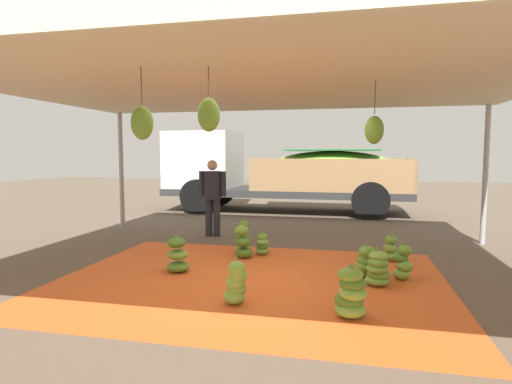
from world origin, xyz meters
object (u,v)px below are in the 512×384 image
banana_bunch_7 (243,238)px  banana_bunch_0 (178,256)px  banana_bunch_5 (365,262)px  banana_bunch_3 (403,263)px  banana_bunch_1 (262,245)px  banana_bunch_8 (243,243)px  banana_bunch_6 (236,284)px  banana_bunch_2 (378,269)px  banana_bunch_9 (391,249)px  cargo_truck_main (277,171)px  banana_bunch_4 (351,294)px  worker_0 (213,192)px

banana_bunch_7 → banana_bunch_0: bearing=-113.4°
banana_bunch_0 → banana_bunch_5: 2.68m
banana_bunch_3 → banana_bunch_7: banana_bunch_7 is taller
banana_bunch_1 → banana_bunch_8: banana_bunch_8 is taller
banana_bunch_3 → banana_bunch_6: banana_bunch_6 is taller
banana_bunch_2 → banana_bunch_9: size_ratio=1.12×
banana_bunch_0 → banana_bunch_6: banana_bunch_0 is taller
banana_bunch_8 → cargo_truck_main: (-0.43, 5.92, 0.95)m
banana_bunch_3 → banana_bunch_4: (-0.69, -1.53, 0.02)m
banana_bunch_5 → banana_bunch_7: (-2.04, 1.12, 0.04)m
banana_bunch_5 → banana_bunch_4: bearing=-97.2°
banana_bunch_0 → banana_bunch_6: 1.61m
banana_bunch_2 → cargo_truck_main: 7.49m
banana_bunch_2 → banana_bunch_1: bearing=143.2°
banana_bunch_7 → cargo_truck_main: cargo_truck_main is taller
banana_bunch_1 → banana_bunch_6: (0.19, -2.41, 0.06)m
banana_bunch_1 → banana_bunch_7: banana_bunch_7 is taller
banana_bunch_3 → banana_bunch_2: bearing=-134.4°
banana_bunch_7 → banana_bunch_8: bearing=-76.2°
banana_bunch_7 → banana_bunch_8: 0.43m
banana_bunch_7 → banana_bunch_8: banana_bunch_7 is taller
banana_bunch_1 → banana_bunch_3: size_ratio=0.81×
banana_bunch_0 → banana_bunch_3: banana_bunch_0 is taller
banana_bunch_3 → banana_bunch_8: size_ratio=0.90×
banana_bunch_1 → banana_bunch_4: bearing=-59.7°
banana_bunch_1 → banana_bunch_2: (1.82, -1.36, 0.04)m
banana_bunch_0 → banana_bunch_7: 1.56m
cargo_truck_main → banana_bunch_4: bearing=-75.1°
banana_bunch_8 → cargo_truck_main: cargo_truck_main is taller
banana_bunch_2 → banana_bunch_7: banana_bunch_7 is taller
banana_bunch_3 → cargo_truck_main: cargo_truck_main is taller
banana_bunch_4 → banana_bunch_6: size_ratio=1.06×
banana_bunch_2 → banana_bunch_6: banana_bunch_6 is taller
banana_bunch_0 → banana_bunch_1: (0.99, 1.31, -0.06)m
cargo_truck_main → banana_bunch_9: bearing=-63.3°
banana_bunch_1 → banana_bunch_6: 2.42m
banana_bunch_4 → banana_bunch_6: banana_bunch_4 is taller
cargo_truck_main → banana_bunch_5: bearing=-70.3°
banana_bunch_0 → banana_bunch_6: (1.18, -1.10, 0.00)m
banana_bunch_7 → banana_bunch_4: bearing=-55.2°
cargo_truck_main → worker_0: bearing=-99.2°
banana_bunch_2 → banana_bunch_3: (0.35, 0.36, 0.01)m
banana_bunch_5 → banana_bunch_1: bearing=149.1°
banana_bunch_1 → banana_bunch_2: size_ratio=0.84×
banana_bunch_6 → banana_bunch_9: bearing=52.1°
banana_bunch_6 → banana_bunch_8: size_ratio=0.92×
banana_bunch_7 → worker_0: size_ratio=0.37×
worker_0 → cargo_truck_main: bearing=80.8°
banana_bunch_0 → banana_bunch_5: size_ratio=1.15×
banana_bunch_8 → banana_bunch_3: bearing=-16.2°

